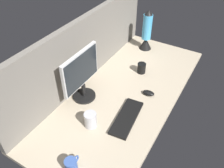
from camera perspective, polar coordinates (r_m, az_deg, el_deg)
name	(u,v)px	position (r cm, az deg, el deg)	size (l,w,h in cm)	color
ground_plane	(125,93)	(191.38, 3.09, -2.13)	(180.00, 80.00, 3.00)	tan
cubicle_wall_back	(85,50)	(190.31, -6.69, 8.31)	(180.00, 5.00, 55.21)	slate
monitor	(81,74)	(172.68, -7.52, 2.35)	(39.05, 18.00, 40.47)	black
keyboard	(127,118)	(168.72, 3.63, -8.23)	(37.00, 13.00, 2.00)	black
mouse	(148,93)	(188.28, 8.94, -2.19)	(5.60, 9.60, 3.40)	black
mug_black_travel	(142,68)	(209.09, 7.27, 3.90)	(7.37, 7.37, 9.33)	black
mug_steel	(91,120)	(161.43, -5.30, -8.74)	(8.67, 8.67, 11.36)	#B2B2B7
mug_ceramic_blue	(71,166)	(143.26, -9.94, -19.11)	(10.71, 7.27, 9.72)	#38569E
lava_lamp	(147,33)	(239.03, 8.48, 12.23)	(12.50, 12.50, 40.90)	black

